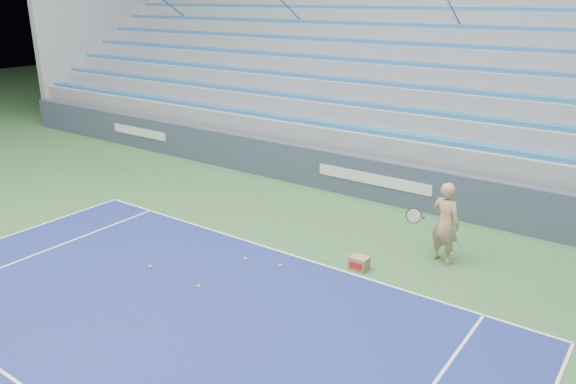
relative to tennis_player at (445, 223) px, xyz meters
name	(u,v)px	position (x,y,z in m)	size (l,w,h in m)	color
sponsor_barrier	(375,180)	(-2.77, 2.44, -0.28)	(30.00, 0.32, 1.10)	#394357
bleachers	(460,83)	(-2.78, 8.16, 1.52)	(31.00, 9.15, 7.30)	gray
tennis_player	(445,223)	(0.00, 0.00, 0.00)	(0.95, 0.89, 1.66)	tan
ball_box	(359,263)	(-1.17, -1.29, -0.70)	(0.35, 0.28, 0.26)	#9B734B
tennis_ball_0	(246,259)	(-3.22, -2.28, -0.80)	(0.07, 0.07, 0.07)	yellow
tennis_ball_1	(150,267)	(-4.51, -3.65, -0.80)	(0.07, 0.07, 0.07)	yellow
tennis_ball_2	(198,286)	(-3.19, -3.65, -0.80)	(0.07, 0.07, 0.07)	yellow
tennis_ball_3	(280,265)	(-2.47, -2.11, -0.80)	(0.07, 0.07, 0.07)	yellow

